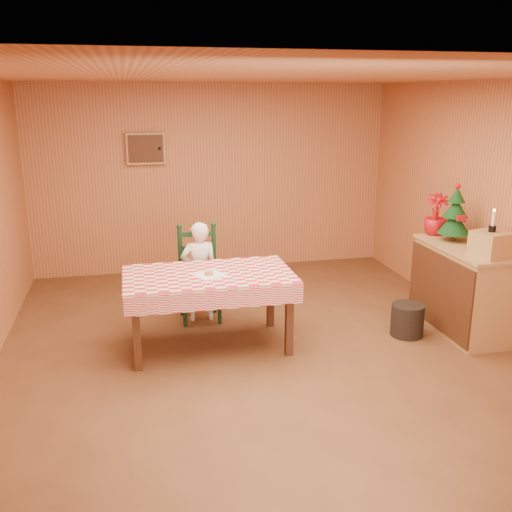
{
  "coord_description": "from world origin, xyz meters",
  "views": [
    {
      "loc": [
        -1.17,
        -4.95,
        2.45
      ],
      "look_at": [
        0.0,
        0.2,
        0.95
      ],
      "focal_mm": 40.0,
      "sensor_mm": 36.0,
      "label": 1
    }
  ],
  "objects_px": {
    "dining_table": "(209,281)",
    "ladder_chair": "(199,275)",
    "storage_bin": "(407,320)",
    "christmas_tree": "(455,215)",
    "seated_child": "(200,272)",
    "crate": "(490,244)",
    "shelf_unit": "(461,289)"
  },
  "relations": [
    {
      "from": "dining_table",
      "to": "ladder_chair",
      "type": "distance_m",
      "value": 0.81
    },
    {
      "from": "ladder_chair",
      "to": "storage_bin",
      "type": "bearing_deg",
      "value": -25.4
    },
    {
      "from": "christmas_tree",
      "to": "dining_table",
      "type": "bearing_deg",
      "value": -178.45
    },
    {
      "from": "dining_table",
      "to": "christmas_tree",
      "type": "relative_size",
      "value": 2.67
    },
    {
      "from": "seated_child",
      "to": "crate",
      "type": "relative_size",
      "value": 3.75
    },
    {
      "from": "shelf_unit",
      "to": "dining_table",
      "type": "bearing_deg",
      "value": 176.18
    },
    {
      "from": "seated_child",
      "to": "storage_bin",
      "type": "bearing_deg",
      "value": 155.9
    },
    {
      "from": "seated_child",
      "to": "shelf_unit",
      "type": "bearing_deg",
      "value": 161.17
    },
    {
      "from": "dining_table",
      "to": "shelf_unit",
      "type": "distance_m",
      "value": 2.68
    },
    {
      "from": "shelf_unit",
      "to": "storage_bin",
      "type": "distance_m",
      "value": 0.67
    },
    {
      "from": "crate",
      "to": "christmas_tree",
      "type": "bearing_deg",
      "value": 90.0
    },
    {
      "from": "crate",
      "to": "christmas_tree",
      "type": "distance_m",
      "value": 0.67
    },
    {
      "from": "ladder_chair",
      "to": "storage_bin",
      "type": "relative_size",
      "value": 3.17
    },
    {
      "from": "crate",
      "to": "storage_bin",
      "type": "relative_size",
      "value": 0.88
    },
    {
      "from": "shelf_unit",
      "to": "christmas_tree",
      "type": "xyz_separation_m",
      "value": [
        0.01,
        0.25,
        0.74
      ]
    },
    {
      "from": "dining_table",
      "to": "ladder_chair",
      "type": "relative_size",
      "value": 1.53
    },
    {
      "from": "dining_table",
      "to": "seated_child",
      "type": "xyz_separation_m",
      "value": [
        0.0,
        0.73,
        -0.13
      ]
    },
    {
      "from": "dining_table",
      "to": "storage_bin",
      "type": "height_order",
      "value": "dining_table"
    },
    {
      "from": "ladder_chair",
      "to": "christmas_tree",
      "type": "bearing_deg",
      "value": -14.99
    },
    {
      "from": "ladder_chair",
      "to": "storage_bin",
      "type": "height_order",
      "value": "ladder_chair"
    },
    {
      "from": "dining_table",
      "to": "shelf_unit",
      "type": "xyz_separation_m",
      "value": [
        2.66,
        -0.18,
        -0.22
      ]
    },
    {
      "from": "christmas_tree",
      "to": "ladder_chair",
      "type": "bearing_deg",
      "value": 165.01
    },
    {
      "from": "seated_child",
      "to": "christmas_tree",
      "type": "distance_m",
      "value": 2.83
    },
    {
      "from": "dining_table",
      "to": "christmas_tree",
      "type": "height_order",
      "value": "christmas_tree"
    },
    {
      "from": "dining_table",
      "to": "ladder_chair",
      "type": "bearing_deg",
      "value": 90.0
    },
    {
      "from": "dining_table",
      "to": "christmas_tree",
      "type": "bearing_deg",
      "value": 1.55
    },
    {
      "from": "shelf_unit",
      "to": "storage_bin",
      "type": "height_order",
      "value": "shelf_unit"
    },
    {
      "from": "ladder_chair",
      "to": "shelf_unit",
      "type": "relative_size",
      "value": 0.87
    },
    {
      "from": "dining_table",
      "to": "storage_bin",
      "type": "relative_size",
      "value": 4.86
    },
    {
      "from": "ladder_chair",
      "to": "storage_bin",
      "type": "xyz_separation_m",
      "value": [
        2.06,
        -0.98,
        -0.33
      ]
    },
    {
      "from": "seated_child",
      "to": "shelf_unit",
      "type": "height_order",
      "value": "seated_child"
    },
    {
      "from": "seated_child",
      "to": "storage_bin",
      "type": "height_order",
      "value": "seated_child"
    }
  ]
}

